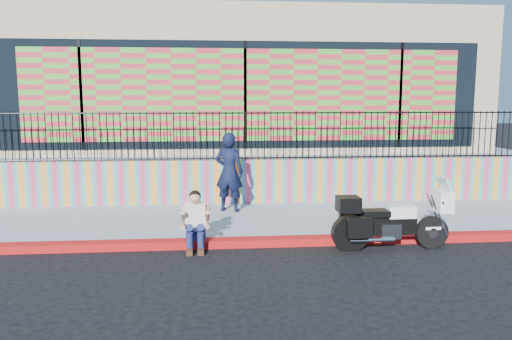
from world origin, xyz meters
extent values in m
plane|color=black|center=(0.00, 0.00, 0.00)|extent=(90.00, 90.00, 0.00)
cube|color=#A30B13|center=(0.00, 0.00, 0.07)|extent=(16.00, 0.30, 0.15)
cube|color=#8F96AB|center=(0.00, 1.65, 0.07)|extent=(16.00, 3.00, 0.15)
cube|color=#E73C6E|center=(0.00, 3.25, 0.70)|extent=(16.00, 0.20, 1.10)
cube|color=#8F96AB|center=(0.00, 8.35, 0.62)|extent=(16.00, 10.00, 1.25)
cube|color=tan|center=(0.00, 8.15, 3.25)|extent=(14.00, 8.00, 4.00)
cube|color=black|center=(0.00, 4.13, 2.85)|extent=(12.60, 0.04, 2.80)
cube|color=red|center=(0.00, 4.10, 2.85)|extent=(11.48, 0.02, 2.40)
cylinder|color=black|center=(3.16, -0.42, 0.30)|extent=(0.60, 0.13, 0.60)
cylinder|color=black|center=(1.61, -0.42, 0.30)|extent=(0.60, 0.13, 0.60)
cube|color=black|center=(2.38, -0.42, 0.46)|extent=(0.87, 0.26, 0.31)
cube|color=silver|center=(2.34, -0.42, 0.37)|extent=(0.37, 0.31, 0.27)
cube|color=white|center=(2.55, -0.42, 0.71)|extent=(0.50, 0.29, 0.22)
cube|color=black|center=(2.06, -0.42, 0.69)|extent=(0.50, 0.31, 0.11)
cube|color=white|center=(3.32, -0.42, 0.89)|extent=(0.27, 0.47, 0.38)
cube|color=silver|center=(3.36, -0.42, 1.19)|extent=(0.17, 0.42, 0.31)
cube|color=black|center=(1.56, -0.42, 0.87)|extent=(0.40, 0.38, 0.27)
cube|color=black|center=(1.70, -0.70, 0.50)|extent=(0.44, 0.16, 0.37)
cube|color=black|center=(1.70, -0.15, 0.50)|extent=(0.44, 0.16, 0.37)
cube|color=white|center=(3.16, -0.42, 0.39)|extent=(0.29, 0.15, 0.05)
imported|color=black|center=(-0.50, 2.36, 1.07)|extent=(0.79, 0.65, 1.85)
cube|color=navy|center=(-1.21, 0.05, 0.24)|extent=(0.36, 0.28, 0.18)
cube|color=white|center=(-1.21, 0.01, 0.59)|extent=(0.38, 0.27, 0.54)
sphere|color=tan|center=(-1.21, -0.03, 0.95)|extent=(0.21, 0.21, 0.21)
cube|color=#472814|center=(-1.31, -0.39, 0.05)|extent=(0.11, 0.26, 0.10)
cube|color=#472814|center=(-1.11, -0.39, 0.05)|extent=(0.11, 0.26, 0.10)
camera|label=1|loc=(-0.89, -9.10, 2.76)|focal=35.00mm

